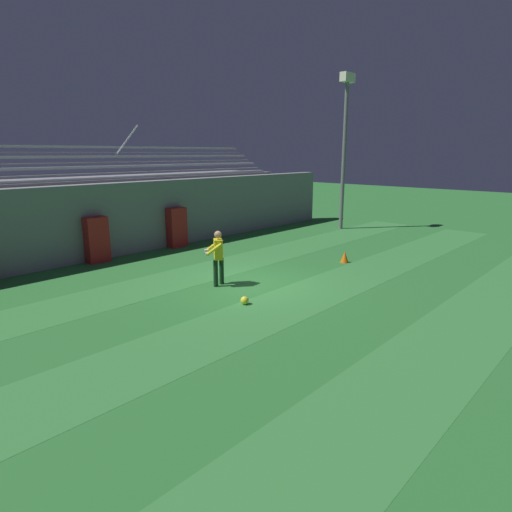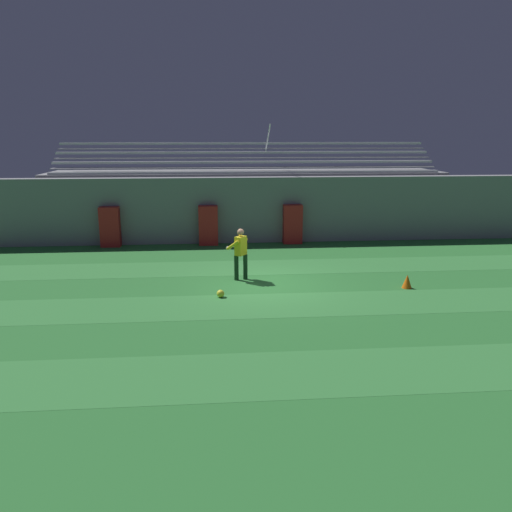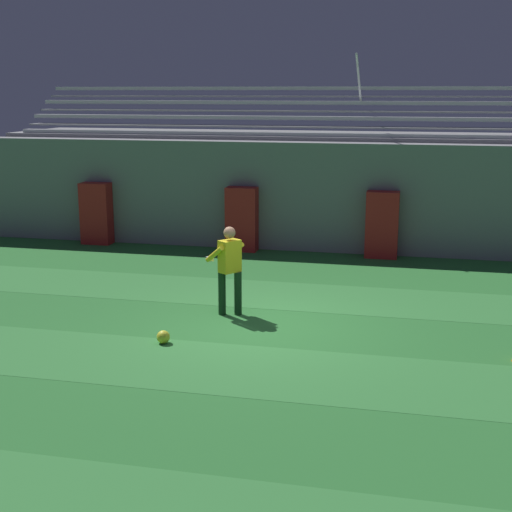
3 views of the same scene
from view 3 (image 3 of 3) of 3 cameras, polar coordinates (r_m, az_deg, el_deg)
The scene contains 10 objects.
ground_plane at distance 12.67m, azimuth 0.38°, elevation -5.71°, with size 80.00×80.00×0.00m, color #2D7533.
turf_stripe_mid at distance 10.87m, azimuth -1.85°, elevation -8.95°, with size 28.00×2.02×0.01m, color #38843D.
turf_stripe_far at distance 14.60m, azimuth 2.10°, elevation -3.15°, with size 28.00×2.02×0.01m, color #38843D.
back_wall at distance 18.59m, azimuth 4.65°, elevation 4.75°, with size 24.00×0.60×2.80m, color gray.
padding_pillar_gate_left at distance 18.48m, azimuth -1.14°, elevation 2.96°, with size 0.80×0.44×1.66m, color #B21E1E.
padding_pillar_gate_right at distance 17.98m, azimuth 10.05°, elevation 2.47°, with size 0.80×0.44×1.66m, color #B21E1E.
padding_pillar_far_left at distance 19.83m, azimuth -12.65°, elevation 3.34°, with size 0.80×0.44×1.66m, color #B21E1E.
bleacher_stand at distance 20.54m, azimuth 5.45°, elevation 5.80°, with size 18.00×3.35×5.03m.
goalkeeper at distance 13.13m, azimuth -2.16°, elevation -0.70°, with size 0.72×0.74×1.67m.
soccer_ball at distance 11.95m, azimuth -7.43°, elevation -6.44°, with size 0.22×0.22×0.22m, color yellow.
Camera 3 is at (2.54, -11.72, 4.08)m, focal length 50.00 mm.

